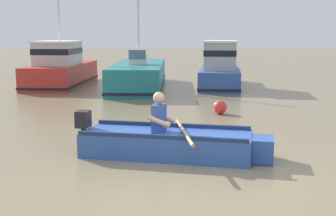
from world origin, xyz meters
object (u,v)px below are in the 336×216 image
(rowboat_with_person, at_px, (171,142))
(moored_boat_teal, at_px, (139,76))
(moored_boat_blue, at_px, (220,70))
(moored_boat_red, at_px, (61,69))
(mooring_buoy, at_px, (220,107))

(rowboat_with_person, height_order, moored_boat_teal, moored_boat_teal)
(moored_boat_teal, bearing_deg, moored_boat_blue, 0.85)
(moored_boat_red, relative_size, moored_boat_teal, 0.81)
(moored_boat_blue, relative_size, mooring_buoy, 12.78)
(rowboat_with_person, height_order, moored_boat_blue, moored_boat_blue)
(moored_boat_teal, relative_size, moored_boat_blue, 1.37)
(moored_boat_red, distance_m, moored_boat_blue, 6.80)
(moored_boat_teal, xyz_separation_m, moored_boat_blue, (3.39, 0.05, 0.23))
(moored_boat_red, bearing_deg, moored_boat_teal, -14.79)
(rowboat_with_person, height_order, moored_boat_red, moored_boat_red)
(moored_boat_red, distance_m, mooring_buoy, 9.03)
(moored_boat_teal, distance_m, moored_boat_blue, 3.40)
(rowboat_with_person, relative_size, moored_boat_blue, 0.74)
(moored_boat_blue, bearing_deg, moored_boat_teal, -179.15)
(rowboat_with_person, xyz_separation_m, moored_boat_teal, (-0.64, 10.25, 0.24))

